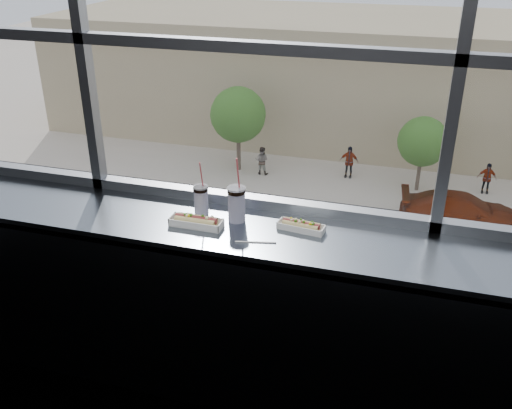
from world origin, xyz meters
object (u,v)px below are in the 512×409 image
(car_near_a, at_px, (89,240))
(wrapper, at_px, (186,219))
(soda_cup_right, at_px, (237,202))
(loose_straw, at_px, (256,242))
(soda_cup_left, at_px, (201,198))
(pedestrian_b, at_px, (349,159))
(tree_left, at_px, (238,115))
(hotdog_tray_left, at_px, (196,221))
(hotdog_tray_right, at_px, (301,226))
(car_near_c, at_px, (349,281))
(tree_center, at_px, (423,142))
(pedestrian_c, at_px, (487,175))
(pedestrian_a, at_px, (262,158))

(car_near_a, bearing_deg, wrapper, -137.64)
(soda_cup_right, relative_size, loose_straw, 1.79)
(soda_cup_right, distance_m, car_near_a, 23.20)
(loose_straw, height_order, car_near_a, loose_straw)
(soda_cup_left, height_order, pedestrian_b, soda_cup_left)
(tree_left, bearing_deg, soda_cup_right, -71.62)
(hotdog_tray_left, bearing_deg, hotdog_tray_right, 12.22)
(wrapper, bearing_deg, pedestrian_b, 94.92)
(loose_straw, xyz_separation_m, pedestrian_b, (-2.93, 29.14, -10.91))
(hotdog_tray_left, xyz_separation_m, loose_straw, (0.36, -0.08, -0.03))
(hotdog_tray_right, relative_size, car_near_c, 0.04)
(hotdog_tray_right, distance_m, tree_center, 29.68)
(soda_cup_right, bearing_deg, pedestrian_b, 95.45)
(hotdog_tray_left, height_order, tree_center, hotdog_tray_left)
(car_near_a, height_order, car_near_c, car_near_c)
(wrapper, relative_size, pedestrian_b, 0.05)
(hotdog_tray_right, height_order, car_near_a, hotdog_tray_right)
(soda_cup_right, height_order, car_near_a, soda_cup_right)
(car_near_c, bearing_deg, hotdog_tray_right, 177.99)
(car_near_a, distance_m, tree_center, 18.24)
(loose_straw, height_order, tree_center, loose_straw)
(car_near_c, relative_size, pedestrian_c, 3.04)
(soda_cup_right, bearing_deg, loose_straw, -50.78)
(soda_cup_left, bearing_deg, car_near_c, 92.49)
(car_near_a, bearing_deg, loose_straw, -136.87)
(pedestrian_c, bearing_deg, soda_cup_right, -99.66)
(loose_straw, bearing_deg, car_near_c, 80.58)
(car_near_a, xyz_separation_m, pedestrian_b, (9.60, 12.74, 0.07))
(soda_cup_right, distance_m, pedestrian_a, 31.07)
(pedestrian_b, distance_m, tree_left, 7.04)
(pedestrian_b, distance_m, tree_center, 4.43)
(hotdog_tray_right, distance_m, car_near_c, 19.62)
(pedestrian_a, bearing_deg, pedestrian_c, -175.68)
(hotdog_tray_right, height_order, pedestrian_c, hotdog_tray_right)
(tree_left, bearing_deg, car_near_a, -103.99)
(car_near_c, bearing_deg, tree_left, 28.63)
(wrapper, distance_m, pedestrian_a, 31.05)
(car_near_a, height_order, tree_center, tree_center)
(hotdog_tray_right, height_order, tree_left, hotdog_tray_right)
(car_near_c, bearing_deg, soda_cup_left, 175.96)
(hotdog_tray_left, distance_m, car_near_c, 19.70)
(wrapper, distance_m, tree_center, 29.78)
(car_near_c, distance_m, pedestrian_a, 13.61)
(hotdog_tray_right, xyz_separation_m, wrapper, (-0.63, -0.08, -0.01))
(pedestrian_b, bearing_deg, car_near_a, -127.00)
(soda_cup_left, bearing_deg, tree_left, 108.00)
(pedestrian_c, xyz_separation_m, tree_left, (-14.29, -0.69, 2.41))
(tree_left, bearing_deg, wrapper, -72.16)
(soda_cup_right, relative_size, tree_left, 0.07)
(car_near_c, xyz_separation_m, pedestrian_b, (-1.84, 12.74, 0.06))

